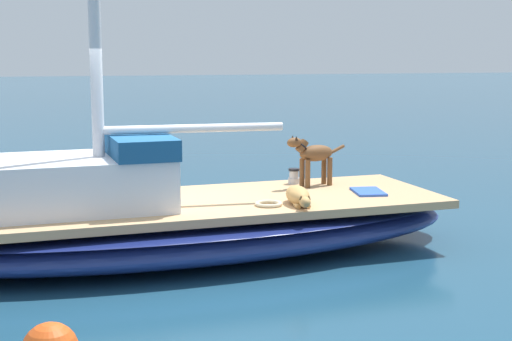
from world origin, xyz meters
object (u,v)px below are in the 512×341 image
at_px(deck_winch, 294,177).
at_px(coiled_rope, 269,204).
at_px(deck_towel, 368,192).
at_px(dog_brown, 313,155).
at_px(dog_tan, 298,196).
at_px(sailboat_main, 176,228).

height_order(deck_winch, coiled_rope, deck_winch).
height_order(deck_winch, deck_towel, deck_winch).
bearing_deg(deck_winch, coiled_rope, 152.69).
height_order(dog_brown, deck_winch, dog_brown).
relative_size(dog_tan, deck_winch, 4.54).
distance_m(dog_brown, deck_winch, 0.45).
bearing_deg(dog_tan, coiled_rope, 84.04).
height_order(coiled_rope, deck_towel, coiled_rope).
height_order(dog_tan, deck_winch, dog_tan).
relative_size(sailboat_main, coiled_rope, 22.98).
distance_m(sailboat_main, dog_brown, 2.18).
bearing_deg(sailboat_main, deck_winch, -62.94).
distance_m(sailboat_main, coiled_rope, 1.19).
distance_m(sailboat_main, deck_towel, 2.52).
bearing_deg(sailboat_main, deck_towel, -89.39).
height_order(sailboat_main, coiled_rope, coiled_rope).
bearing_deg(dog_tan, dog_brown, -25.27).
relative_size(dog_brown, coiled_rope, 2.83).
distance_m(sailboat_main, dog_tan, 1.55).
xyz_separation_m(sailboat_main, dog_brown, (0.65, -1.94, 0.75)).
xyz_separation_m(dog_tan, dog_brown, (1.15, -0.54, 0.32)).
xyz_separation_m(sailboat_main, deck_towel, (0.03, -2.49, 0.34)).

